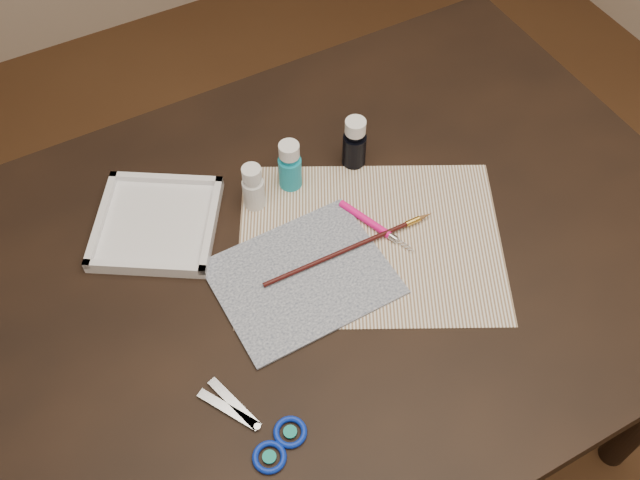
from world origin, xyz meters
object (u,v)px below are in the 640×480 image
paper (370,241)px  paint_bottle_cyan (290,165)px  palette_tray (157,223)px  canvas (302,278)px  paint_bottle_navy (355,142)px  paint_bottle_white (253,187)px  scissors (245,424)px

paper → paint_bottle_cyan: (-0.06, 0.17, 0.05)m
paper → palette_tray: (-0.30, 0.19, 0.01)m
canvas → palette_tray: size_ratio=1.37×
paint_bottle_navy → palette_tray: 0.36m
paint_bottle_cyan → palette_tray: bearing=174.8°
paint_bottle_white → palette_tray: 0.17m
paint_bottle_white → palette_tray: (-0.16, 0.03, -0.03)m
paint_bottle_white → scissors: size_ratio=0.49×
paint_bottle_cyan → canvas: bearing=-111.7°
paint_bottle_navy → scissors: (-0.38, -0.35, -0.05)m
paint_bottle_white → paper: bearing=-50.7°
scissors → palette_tray: 0.38m
paint_bottle_navy → palette_tray: size_ratio=0.52×
paint_bottle_white → palette_tray: paint_bottle_white is taller
paper → canvas: (-0.13, -0.01, 0.00)m
paint_bottle_cyan → paint_bottle_navy: size_ratio=0.97×
paint_bottle_white → paint_bottle_cyan: paint_bottle_cyan is taller
scissors → palette_tray: size_ratio=0.93×
canvas → scissors: bearing=-135.8°
canvas → paint_bottle_cyan: size_ratio=2.75×
paint_bottle_cyan → palette_tray: size_ratio=0.50×
paint_bottle_white → paint_bottle_navy: size_ratio=0.89×
paint_bottle_navy → paper: bearing=-111.2°
paper → canvas: canvas is taller
paint_bottle_navy → palette_tray: paint_bottle_navy is taller
canvas → palette_tray: bearing=128.7°
paint_bottle_navy → palette_tray: (-0.36, 0.03, -0.04)m
paint_bottle_cyan → paint_bottle_navy: 0.12m
paint_bottle_navy → scissors: 0.52m
paper → scissors: (-0.31, -0.19, 0.00)m
scissors → palette_tray: bearing=-33.1°
palette_tray → paint_bottle_cyan: bearing=-5.2°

